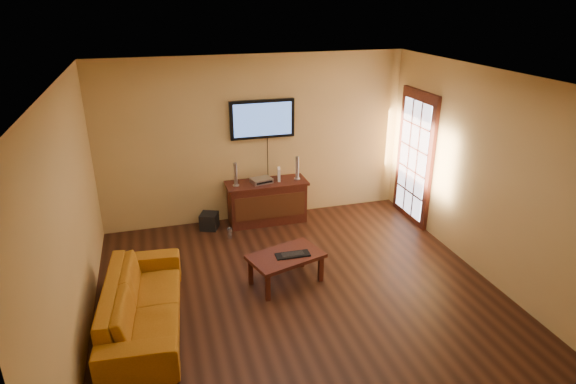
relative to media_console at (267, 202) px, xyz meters
name	(u,v)px	position (x,y,z in m)	size (l,w,h in m)	color
ground_plane	(301,296)	(-0.11, -2.24, -0.35)	(5.00, 5.00, 0.00)	black
room_walls	(288,154)	(-0.11, -1.62, 1.33)	(5.00, 5.00, 5.00)	tan
french_door	(414,159)	(2.35, -0.54, 0.70)	(0.07, 1.02, 2.22)	#37130C
media_console	(267,202)	(0.00, 0.00, 0.00)	(1.32, 0.51, 0.70)	#37130C
television	(262,119)	(0.00, 0.21, 1.34)	(1.05, 0.08, 0.62)	black
coffee_table	(286,259)	(-0.21, -1.87, 0.00)	(1.06, 0.81, 0.41)	#37130C
sofa	(142,296)	(-2.00, -2.28, 0.05)	(2.04, 0.60, 0.80)	#A66112
speaker_left	(236,175)	(-0.51, -0.02, 0.52)	(0.10, 0.10, 0.38)	silver
speaker_right	(297,169)	(0.52, 0.00, 0.52)	(0.11, 0.11, 0.39)	silver
av_receiver	(261,180)	(-0.09, 0.01, 0.38)	(0.33, 0.23, 0.07)	silver
game_console	(279,174)	(0.21, 0.02, 0.45)	(0.04, 0.16, 0.21)	white
subwoofer	(209,221)	(-0.97, -0.01, -0.22)	(0.27, 0.27, 0.27)	black
bottle	(230,233)	(-0.71, -0.44, -0.26)	(0.07, 0.07, 0.20)	white
keyboard	(293,255)	(-0.13, -1.92, 0.07)	(0.45, 0.18, 0.03)	black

